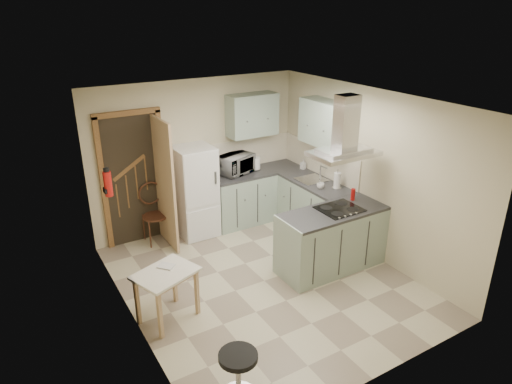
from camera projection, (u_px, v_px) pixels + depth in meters
floor at (264, 281)px, 6.34m from camera, size 4.20×4.20×0.00m
ceiling at (266, 101)px, 5.39m from camera, size 4.20×4.20×0.00m
back_wall at (197, 155)px, 7.53m from camera, size 3.60×0.00×3.60m
left_wall at (126, 232)px, 5.01m from camera, size 0.00×4.20×4.20m
right_wall at (368, 174)px, 6.72m from camera, size 0.00×4.20×4.20m
doorway at (134, 180)px, 7.06m from camera, size 1.10×0.12×2.10m
fridge at (195, 192)px, 7.39m from camera, size 0.60×0.60×1.50m
counter_back at (242, 198)px, 7.91m from camera, size 1.08×0.60×0.90m
counter_right at (304, 201)px, 7.78m from camera, size 0.60×1.95×0.90m
splashback at (248, 152)px, 8.01m from camera, size 1.68×0.02×0.50m
wall_cabinet_back at (252, 115)px, 7.61m from camera, size 0.85×0.35×0.70m
wall_cabinet_right at (325, 123)px, 7.08m from camera, size 0.35×0.90×0.70m
peninsula at (332, 239)px, 6.52m from camera, size 1.55×0.65×0.90m
hob at (339, 209)px, 6.39m from camera, size 0.58×0.50×0.01m
extractor_hood at (344, 153)px, 6.08m from camera, size 0.90×0.55×0.10m
sink at (311, 179)px, 7.46m from camera, size 0.45×0.40×0.01m
fire_extinguisher at (108, 184)px, 5.65m from camera, size 0.10×0.10×0.32m
drop_leaf_table at (167, 296)px, 5.46m from camera, size 0.84×0.74×0.66m
bentwood_chair at (155, 216)px, 7.24m from camera, size 0.40×0.40×0.89m
stool at (238, 375)px, 4.39m from camera, size 0.50×0.50×0.51m
microwave at (236, 164)px, 7.70m from camera, size 0.68×0.57×0.32m
kettle at (255, 163)px, 7.87m from camera, size 0.22×0.22×0.25m
cereal_box at (241, 161)px, 7.88m from camera, size 0.12×0.22×0.32m
soap_bottle at (303, 164)px, 7.93m from camera, size 0.09×0.09×0.17m
paper_towel at (337, 180)px, 7.08m from camera, size 0.12×0.12×0.26m
cup at (321, 186)px, 7.09m from camera, size 0.12×0.12×0.09m
red_bottle at (353, 194)px, 6.67m from camera, size 0.07×0.07×0.17m
book at (163, 266)px, 5.38m from camera, size 0.23×0.24×0.09m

